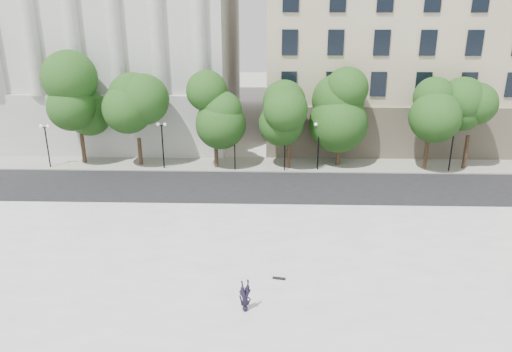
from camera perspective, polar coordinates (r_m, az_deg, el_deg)
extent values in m
plane|color=#BBB9B1|center=(24.25, -4.40, -17.49)|extent=(160.00, 160.00, 0.00)
cube|color=white|center=(26.55, -3.75, -13.15)|extent=(44.00, 22.00, 0.45)
cube|color=black|center=(39.97, -1.81, -1.50)|extent=(60.00, 8.00, 0.02)
cube|color=#9C9B90|center=(45.58, -1.38, 1.35)|extent=(60.00, 4.00, 0.12)
cube|color=silver|center=(61.23, -17.58, 17.20)|extent=(30.00, 26.00, 25.00)
cube|color=beige|center=(60.84, 19.21, 15.12)|extent=(36.00, 26.00, 21.00)
cylinder|color=black|center=(43.48, -2.44, 2.74)|extent=(0.10, 0.10, 3.50)
imported|color=black|center=(42.90, -2.48, 5.39)|extent=(0.40, 1.62, 0.65)
cylinder|color=black|center=(43.39, 3.31, 2.69)|extent=(0.10, 0.10, 3.50)
imported|color=black|center=(42.81, 3.36, 5.35)|extent=(0.63, 1.69, 0.67)
imported|color=black|center=(24.71, -1.24, -14.69)|extent=(1.11, 1.76, 0.45)
cube|color=black|center=(27.18, 2.65, -11.61)|extent=(0.72, 0.29, 0.07)
cylinder|color=#382619|center=(48.16, -19.15, 3.12)|extent=(0.36, 0.36, 3.11)
sphere|color=#1D3E11|center=(47.17, -19.74, 8.02)|extent=(4.26, 4.26, 4.26)
cylinder|color=#382619|center=(46.23, -13.10, 2.69)|extent=(0.36, 0.36, 2.56)
sphere|color=#1D3E11|center=(45.34, -13.45, 6.87)|extent=(3.97, 3.97, 3.97)
cylinder|color=#382619|center=(44.47, -4.57, 2.59)|extent=(0.36, 0.36, 2.75)
sphere|color=#1D3E11|center=(43.49, -4.71, 7.28)|extent=(3.87, 3.87, 3.87)
cylinder|color=#382619|center=(44.26, 3.75, 2.44)|extent=(0.36, 0.36, 2.62)
sphere|color=#1D3E11|center=(43.30, 3.86, 6.92)|extent=(4.29, 4.29, 4.29)
cylinder|color=#382619|center=(45.54, 9.40, 2.91)|extent=(0.36, 0.36, 2.91)
sphere|color=#1D3E11|center=(44.54, 9.69, 7.75)|extent=(4.44, 4.44, 4.44)
cylinder|color=#382619|center=(46.15, 18.84, 2.41)|extent=(0.36, 0.36, 3.07)
sphere|color=#1D3E11|center=(45.13, 19.43, 7.45)|extent=(3.92, 3.92, 3.92)
cylinder|color=#382619|center=(47.71, 22.83, 2.48)|extent=(0.36, 0.36, 3.09)
sphere|color=#1D3E11|center=(46.72, 23.53, 7.39)|extent=(3.84, 3.84, 3.84)
cylinder|color=black|center=(47.83, -22.71, 2.97)|extent=(0.12, 0.12, 3.77)
cube|color=black|center=(47.36, -23.01, 5.15)|extent=(0.60, 0.06, 0.06)
sphere|color=white|center=(47.46, -23.36, 5.25)|extent=(0.28, 0.28, 0.28)
sphere|color=white|center=(47.21, -22.70, 5.27)|extent=(0.28, 0.28, 0.28)
cylinder|color=black|center=(44.58, -10.60, 3.21)|extent=(0.12, 0.12, 4.03)
cube|color=black|center=(44.04, -10.76, 5.71)|extent=(0.60, 0.06, 0.06)
sphere|color=white|center=(44.08, -11.15, 5.83)|extent=(0.28, 0.28, 0.28)
sphere|color=white|center=(43.95, -10.39, 5.84)|extent=(0.28, 0.28, 0.28)
cylinder|color=black|center=(43.77, 7.13, 3.14)|extent=(0.12, 0.12, 4.11)
cube|color=black|center=(43.22, 7.24, 5.75)|extent=(0.60, 0.06, 0.06)
sphere|color=white|center=(43.17, 6.85, 5.89)|extent=(0.28, 0.28, 0.28)
sphere|color=white|center=(43.22, 7.65, 5.87)|extent=(0.28, 0.28, 0.28)
cylinder|color=black|center=(46.35, 21.43, 2.73)|extent=(0.12, 0.12, 3.95)
cube|color=black|center=(45.84, 21.74, 5.09)|extent=(0.60, 0.06, 0.06)
sphere|color=white|center=(45.71, 21.40, 5.22)|extent=(0.28, 0.28, 0.28)
sphere|color=white|center=(45.92, 22.11, 5.19)|extent=(0.28, 0.28, 0.28)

